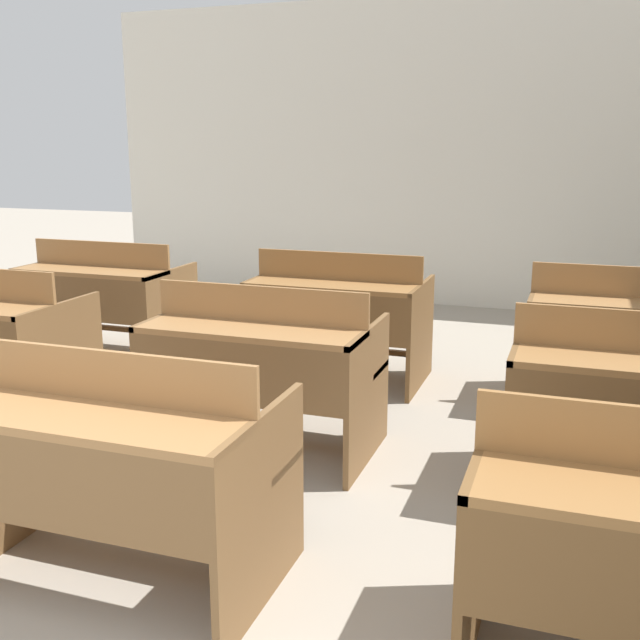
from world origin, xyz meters
name	(u,v)px	position (x,y,z in m)	size (l,w,h in m)	color
wall_back	(415,155)	(0.00, 6.90, 1.48)	(6.48, 0.06, 2.95)	white
bench_front_center	(115,462)	(0.07, 1.61, 0.47)	(1.14, 0.73, 0.88)	brown
bench_second_center	(262,365)	(0.09, 2.90, 0.47)	(1.14, 0.73, 0.88)	brown
bench_third_left	(104,297)	(-1.74, 4.14, 0.47)	(1.14, 0.73, 0.88)	brown
bench_third_center	(338,313)	(0.09, 4.18, 0.47)	(1.14, 0.73, 0.88)	brown
bench_third_right	(627,335)	(1.90, 4.17, 0.47)	(1.14, 0.73, 0.88)	brown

